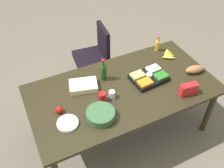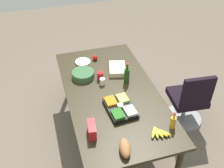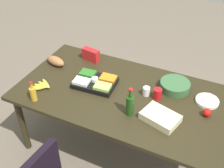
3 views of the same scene
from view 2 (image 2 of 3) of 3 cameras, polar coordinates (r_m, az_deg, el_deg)
ground_plane at (r=3.95m, az=-0.05°, el=-10.58°), size 10.00×10.00×0.00m
conference_table at (r=3.43m, az=-0.06°, el=-2.58°), size 2.19×1.14×0.80m
office_chair at (r=4.00m, az=15.89°, el=-4.04°), size 0.56×0.56×0.95m
sheet_cake at (r=3.73m, az=1.15°, el=3.26°), size 0.37×0.30×0.07m
bread_loaf at (r=2.71m, az=2.79°, el=-13.50°), size 0.26×0.16×0.10m
veggie_tray at (r=3.11m, az=1.76°, el=-5.10°), size 0.44×0.33×0.09m
red_solo_cup at (r=3.56m, az=-2.52°, el=1.75°), size 0.09×0.09×0.11m
paper_plate_stack at (r=3.93m, az=-6.25°, el=4.68°), size 0.27×0.27×0.03m
paper_cup at (r=3.48m, az=-2.06°, el=0.55°), size 0.09×0.09×0.09m
wine_bottle at (r=3.48m, az=3.18°, el=1.91°), size 0.08×0.08×0.29m
salad_bowl at (r=3.63m, az=-6.18°, el=2.06°), size 0.31×0.31×0.08m
apple_red at (r=3.97m, az=-3.66°, el=5.62°), size 0.10×0.10×0.08m
banana_bunch at (r=2.91m, az=9.97°, el=-10.16°), size 0.19×0.23×0.04m
dressing_bottle at (r=2.96m, az=12.93°, el=-7.94°), size 0.07×0.07×0.21m
chip_bag_red at (r=2.84m, az=-4.30°, el=-9.68°), size 0.21×0.11×0.14m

